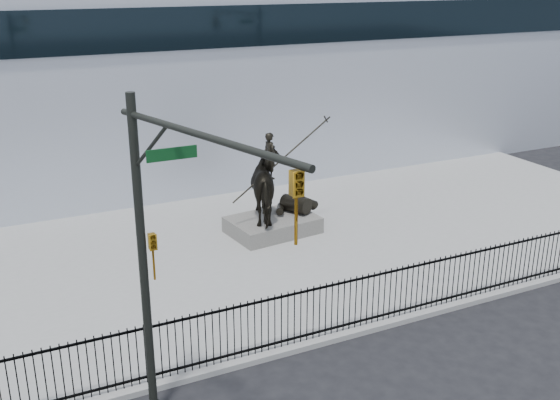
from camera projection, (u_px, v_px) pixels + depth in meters
name	position (u px, v px, depth m)	size (l,w,h in m)	color
ground	(423.00, 344.00, 16.83)	(120.00, 120.00, 0.00)	black
plaza	(297.00, 244.00, 22.74)	(30.00, 12.00, 0.15)	gray
building	(177.00, 68.00, 32.30)	(44.00, 14.00, 9.00)	#B6BBC6
picket_fence	(396.00, 292.00, 17.59)	(22.10, 0.10, 1.50)	black
statue_plinth	(273.00, 225.00, 23.50)	(3.03, 2.08, 0.57)	#53524C
equestrian_statue	(274.00, 186.00, 23.04)	(3.87, 2.61, 3.29)	black
traffic_signal_left	(166.00, 257.00, 12.17)	(1.52, 4.84, 7.00)	black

